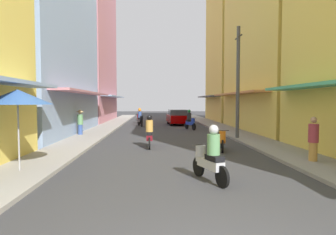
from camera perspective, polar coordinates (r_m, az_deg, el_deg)
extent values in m
plane|color=#38383A|center=(20.72, -0.60, -2.94)|extent=(94.01, 94.01, 0.00)
cube|color=#9E9991|center=(21.08, -13.69, -2.76)|extent=(2.03, 50.73, 0.12)
cube|color=gray|center=(21.43, 12.26, -2.65)|extent=(2.03, 50.73, 0.12)
cube|color=#8CA5CC|center=(21.52, -25.40, 14.52)|extent=(6.00, 12.81, 13.10)
cube|color=#B7727F|center=(20.02, -15.83, 4.75)|extent=(1.10, 11.53, 0.12)
cube|color=#B7727F|center=(34.26, -16.68, 13.10)|extent=(6.00, 12.54, 16.42)
cube|color=#8CA5CC|center=(33.08, -10.63, 4.12)|extent=(1.10, 11.29, 0.12)
cube|color=#EFD159|center=(23.76, 22.02, 16.68)|extent=(6.00, 11.77, 15.70)
cube|color=#D88C4C|center=(21.87, 13.36, 4.64)|extent=(1.10, 10.59, 0.12)
cube|color=#EFD159|center=(34.12, 13.97, 13.90)|extent=(6.00, 8.81, 17.26)
cube|color=slate|center=(32.68, 7.93, 4.15)|extent=(1.10, 7.93, 0.12)
cylinder|color=black|center=(12.58, 10.73, -5.64)|extent=(0.19, 0.56, 0.56)
cylinder|color=black|center=(13.82, 10.55, -4.86)|extent=(0.19, 0.56, 0.56)
cube|color=orange|center=(13.22, 10.64, -4.26)|extent=(0.47, 1.04, 0.24)
cube|color=black|center=(13.40, 10.62, -3.30)|extent=(0.39, 0.60, 0.14)
cylinder|color=orange|center=(12.65, 10.73, -3.67)|extent=(0.28, 0.28, 0.45)
cylinder|color=black|center=(12.63, 10.74, -2.55)|extent=(0.54, 0.14, 0.03)
cylinder|color=black|center=(22.18, 5.14, -1.83)|extent=(0.26, 0.55, 0.56)
cylinder|color=black|center=(23.29, 3.73, -1.59)|extent=(0.26, 0.55, 0.56)
cube|color=#1E38B7|center=(22.76, 4.36, -1.14)|extent=(0.60, 1.04, 0.24)
cube|color=black|center=(22.93, 4.14, -0.61)|extent=(0.45, 0.62, 0.14)
cylinder|color=#1E38B7|center=(22.26, 5.00, -0.73)|extent=(0.28, 0.28, 0.45)
cylinder|color=black|center=(22.24, 5.00, -0.08)|extent=(0.53, 0.21, 0.03)
cylinder|color=#262628|center=(22.86, 4.20, 0.26)|extent=(0.34, 0.34, 0.55)
sphere|color=#197233|center=(22.85, 4.20, 1.26)|extent=(0.26, 0.26, 0.26)
cylinder|color=black|center=(32.73, 1.54, -0.23)|extent=(0.26, 0.56, 0.56)
cylinder|color=black|center=(33.89, 0.71, -0.12)|extent=(0.26, 0.56, 0.56)
cube|color=silver|center=(33.34, 1.09, 0.21)|extent=(0.59, 1.04, 0.24)
cube|color=black|center=(33.52, 0.96, 0.57)|extent=(0.44, 0.62, 0.14)
cylinder|color=silver|center=(32.83, 1.45, 0.51)|extent=(0.28, 0.28, 0.45)
cylinder|color=black|center=(32.82, 1.45, 0.95)|extent=(0.53, 0.20, 0.03)
cylinder|color=black|center=(8.61, 6.03, -9.66)|extent=(0.27, 0.55, 0.56)
cylinder|color=black|center=(7.57, 10.67, -11.49)|extent=(0.27, 0.55, 0.56)
cube|color=#B2B2B7|center=(7.99, 8.39, -9.07)|extent=(0.60, 1.04, 0.24)
cube|color=black|center=(7.79, 9.17, -7.90)|extent=(0.45, 0.62, 0.14)
cylinder|color=#B2B2B7|center=(8.42, 6.46, -7.04)|extent=(0.28, 0.28, 0.45)
cylinder|color=black|center=(8.38, 6.47, -5.36)|extent=(0.53, 0.22, 0.03)
cylinder|color=#598C59|center=(7.77, 9.00, -5.30)|extent=(0.34, 0.34, 0.55)
sphere|color=#B2B2B7|center=(7.72, 9.02, -2.36)|extent=(0.26, 0.26, 0.26)
cylinder|color=black|center=(30.04, -5.91, -0.55)|extent=(0.20, 0.56, 0.56)
cylinder|color=black|center=(28.81, -5.50, -0.70)|extent=(0.20, 0.56, 0.56)
cube|color=red|center=(29.37, -5.70, -0.20)|extent=(0.49, 1.04, 0.24)
cube|color=black|center=(29.16, -5.63, 0.17)|extent=(0.40, 0.61, 0.14)
cylinder|color=red|center=(29.90, -5.88, 0.24)|extent=(0.28, 0.28, 0.45)
cylinder|color=black|center=(29.89, -5.88, 0.72)|extent=(0.54, 0.15, 0.03)
cylinder|color=#BF8C3F|center=(29.19, -5.65, 0.86)|extent=(0.34, 0.34, 0.55)
sphere|color=orange|center=(29.18, -5.66, 1.65)|extent=(0.26, 0.26, 0.26)
cylinder|color=black|center=(14.49, -3.70, -4.45)|extent=(0.09, 0.56, 0.56)
cylinder|color=black|center=(13.25, -3.69, -5.15)|extent=(0.09, 0.56, 0.56)
cube|color=maroon|center=(13.79, -3.70, -3.91)|extent=(0.30, 1.00, 0.24)
cube|color=black|center=(13.57, -3.70, -3.17)|extent=(0.29, 0.56, 0.14)
cylinder|color=maroon|center=(14.31, -3.71, -2.84)|extent=(0.28, 0.28, 0.45)
cylinder|color=black|center=(14.29, -3.71, -1.85)|extent=(0.55, 0.04, 0.03)
cylinder|color=#BF8C3F|center=(13.58, -3.71, -1.68)|extent=(0.34, 0.34, 0.55)
sphere|color=black|center=(13.56, -3.71, 0.00)|extent=(0.26, 0.26, 0.26)
cylinder|color=black|center=(25.34, -5.24, -1.22)|extent=(0.21, 0.56, 0.56)
cylinder|color=black|center=(26.56, -5.79, -1.02)|extent=(0.21, 0.56, 0.56)
cube|color=black|center=(25.98, -5.54, -0.62)|extent=(0.51, 1.04, 0.24)
cube|color=black|center=(26.17, -5.63, -0.16)|extent=(0.41, 0.61, 0.14)
cylinder|color=black|center=(25.43, -5.30, -0.25)|extent=(0.28, 0.28, 0.45)
cylinder|color=black|center=(25.42, -5.31, 0.31)|extent=(0.54, 0.16, 0.03)
cylinder|color=#334C8C|center=(26.10, -5.62, 0.60)|extent=(0.34, 0.34, 0.55)
sphere|color=orange|center=(26.09, -5.62, 1.48)|extent=(0.26, 0.26, 0.26)
cube|color=#8C0000|center=(27.59, 1.87, -0.19)|extent=(1.97, 4.19, 0.70)
cube|color=#333D47|center=(27.41, 1.92, 0.94)|extent=(1.71, 2.18, 0.60)
cylinder|color=black|center=(28.75, 0.06, -0.61)|extent=(0.21, 0.65, 0.64)
cylinder|color=black|center=(28.94, 3.01, -0.59)|extent=(0.21, 0.65, 0.64)
cylinder|color=black|center=(26.27, 0.61, -0.96)|extent=(0.21, 0.65, 0.64)
cylinder|color=black|center=(26.48, 3.84, -0.94)|extent=(0.21, 0.65, 0.64)
cylinder|color=#334C8C|center=(19.10, -16.96, -2.46)|extent=(0.28, 0.28, 0.75)
cylinder|color=#598C59|center=(19.04, -16.99, -0.39)|extent=(0.34, 0.34, 0.63)
sphere|color=tan|center=(19.02, -17.01, 0.98)|extent=(0.22, 0.22, 0.22)
cone|color=#D1B77A|center=(19.02, -17.02, 1.29)|extent=(0.44, 0.44, 0.16)
cylinder|color=#BF8C3F|center=(11.32, 26.76, -6.36)|extent=(0.28, 0.28, 0.77)
cylinder|color=#99333F|center=(11.23, 26.85, -2.79)|extent=(0.34, 0.34, 0.65)
sphere|color=tan|center=(11.19, 26.91, -0.42)|extent=(0.22, 0.22, 0.22)
cylinder|color=#99999E|center=(9.72, -27.47, -3.10)|extent=(0.05, 0.05, 2.38)
cone|color=#335999|center=(9.67, -27.64, 3.63)|extent=(2.00, 2.00, 0.45)
cylinder|color=#4C4C4F|center=(17.00, 13.67, 6.53)|extent=(0.20, 0.20, 6.45)
cylinder|color=#3F382D|center=(17.36, 13.78, 15.20)|extent=(0.08, 1.20, 0.08)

